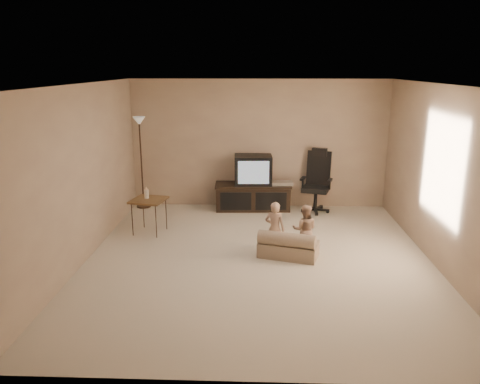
{
  "coord_description": "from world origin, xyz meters",
  "views": [
    {
      "loc": [
        -0.02,
        -6.35,
        2.74
      ],
      "look_at": [
        -0.29,
        0.6,
        0.86
      ],
      "focal_mm": 35.0,
      "sensor_mm": 36.0,
      "label": 1
    }
  ],
  "objects_px": {
    "child_sofa": "(288,246)",
    "toddler_left": "(275,229)",
    "tv_stand": "(253,187)",
    "toddler_right": "(305,230)",
    "office_chair": "(317,189)",
    "floor_lamp": "(140,142)",
    "side_table": "(148,200)"
  },
  "relations": [
    {
      "from": "office_chair",
      "to": "tv_stand",
      "type": "bearing_deg",
      "value": -165.81
    },
    {
      "from": "child_sofa",
      "to": "toddler_left",
      "type": "distance_m",
      "value": 0.32
    },
    {
      "from": "office_chair",
      "to": "child_sofa",
      "type": "height_order",
      "value": "office_chair"
    },
    {
      "from": "toddler_left",
      "to": "toddler_right",
      "type": "bearing_deg",
      "value": -152.48
    },
    {
      "from": "office_chair",
      "to": "floor_lamp",
      "type": "relative_size",
      "value": 0.67
    },
    {
      "from": "child_sofa",
      "to": "toddler_left",
      "type": "relative_size",
      "value": 1.14
    },
    {
      "from": "office_chair",
      "to": "side_table",
      "type": "height_order",
      "value": "office_chair"
    },
    {
      "from": "floor_lamp",
      "to": "toddler_right",
      "type": "relative_size",
      "value": 2.34
    },
    {
      "from": "office_chair",
      "to": "side_table",
      "type": "bearing_deg",
      "value": -138.18
    },
    {
      "from": "tv_stand",
      "to": "office_chair",
      "type": "distance_m",
      "value": 1.22
    },
    {
      "from": "tv_stand",
      "to": "office_chair",
      "type": "xyz_separation_m",
      "value": [
        1.22,
        -0.07,
        -0.01
      ]
    },
    {
      "from": "side_table",
      "to": "child_sofa",
      "type": "relative_size",
      "value": 0.84
    },
    {
      "from": "toddler_right",
      "to": "child_sofa",
      "type": "bearing_deg",
      "value": 34.41
    },
    {
      "from": "tv_stand",
      "to": "toddler_left",
      "type": "distance_m",
      "value": 2.35
    },
    {
      "from": "floor_lamp",
      "to": "child_sofa",
      "type": "height_order",
      "value": "floor_lamp"
    },
    {
      "from": "toddler_left",
      "to": "office_chair",
      "type": "bearing_deg",
      "value": -92.4
    },
    {
      "from": "tv_stand",
      "to": "toddler_right",
      "type": "bearing_deg",
      "value": -73.25
    },
    {
      "from": "floor_lamp",
      "to": "tv_stand",
      "type": "bearing_deg",
      "value": -1.51
    },
    {
      "from": "side_table",
      "to": "toddler_right",
      "type": "relative_size",
      "value": 1.03
    },
    {
      "from": "side_table",
      "to": "floor_lamp",
      "type": "height_order",
      "value": "floor_lamp"
    },
    {
      "from": "tv_stand",
      "to": "child_sofa",
      "type": "bearing_deg",
      "value": -79.83
    },
    {
      "from": "toddler_left",
      "to": "side_table",
      "type": "bearing_deg",
      "value": -4.77
    },
    {
      "from": "office_chair",
      "to": "toddler_right",
      "type": "height_order",
      "value": "office_chair"
    },
    {
      "from": "side_table",
      "to": "toddler_left",
      "type": "distance_m",
      "value": 2.28
    },
    {
      "from": "tv_stand",
      "to": "floor_lamp",
      "type": "distance_m",
      "value": 2.36
    },
    {
      "from": "child_sofa",
      "to": "toddler_right",
      "type": "relative_size",
      "value": 1.23
    },
    {
      "from": "floor_lamp",
      "to": "toddler_right",
      "type": "distance_m",
      "value": 3.89
    },
    {
      "from": "tv_stand",
      "to": "side_table",
      "type": "distance_m",
      "value": 2.24
    },
    {
      "from": "child_sofa",
      "to": "toddler_right",
      "type": "height_order",
      "value": "toddler_right"
    },
    {
      "from": "tv_stand",
      "to": "toddler_right",
      "type": "relative_size",
      "value": 1.98
    },
    {
      "from": "toddler_right",
      "to": "side_table",
      "type": "bearing_deg",
      "value": -12.16
    },
    {
      "from": "floor_lamp",
      "to": "child_sofa",
      "type": "relative_size",
      "value": 1.9
    }
  ]
}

